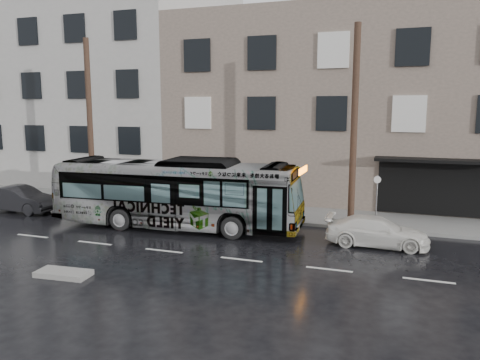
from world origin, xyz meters
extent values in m
plane|color=black|center=(0.00, 0.00, 0.00)|extent=(120.00, 120.00, 0.00)
cube|color=gray|center=(0.00, 4.90, 0.07)|extent=(90.00, 3.60, 0.15)
cube|color=gray|center=(5.00, 12.70, 5.50)|extent=(20.00, 12.00, 11.00)
cube|color=#B8B4AD|center=(-18.00, 14.20, 8.00)|extent=(26.00, 15.00, 16.00)
cylinder|color=#462E23|center=(6.50, 3.30, 4.65)|extent=(0.30, 0.30, 9.00)
cylinder|color=#462E23|center=(-7.50, 3.30, 4.65)|extent=(0.30, 0.30, 9.00)
cylinder|color=slate|center=(7.60, 3.30, 1.35)|extent=(0.06, 0.06, 2.40)
imported|color=#B2B2B2|center=(-1.16, 0.91, 1.61)|extent=(11.72, 3.40, 3.22)
imported|color=white|center=(7.78, 0.93, 0.59)|extent=(4.07, 1.70, 1.17)
imported|color=black|center=(-10.55, 1.08, 0.69)|extent=(4.19, 1.47, 1.38)
cube|color=gray|center=(-1.82, -6.04, 0.09)|extent=(1.86, 0.94, 0.18)
camera|label=1|loc=(8.57, -18.10, 5.56)|focal=35.00mm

